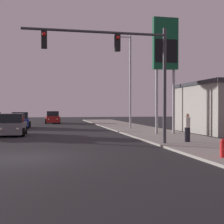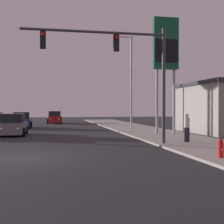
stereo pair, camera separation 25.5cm
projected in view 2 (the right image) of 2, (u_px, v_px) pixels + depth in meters
The scene contains 10 objects.
ground_plane at pixel (21, 158), 13.15m from camera, with size 120.00×120.00×0.00m, color #28282B.
sidewalk_right at pixel (156, 134), 24.80m from camera, with size 5.00×60.00×0.12m.
car_blue at pixel (22, 121), 33.23m from camera, with size 2.04×4.33×1.68m.
car_grey at pixel (13, 125), 24.15m from camera, with size 2.04×4.33×1.68m.
car_red at pixel (54, 118), 43.51m from camera, with size 2.04×4.33×1.68m.
traffic_light_mast at pixel (124, 60), 17.13m from camera, with size 7.93×0.36×6.50m.
street_lamp at pixel (130, 77), 30.19m from camera, with size 1.74×0.24×9.00m.
gas_station_sign at pixel (166, 50), 24.13m from camera, with size 2.00×0.42×9.00m.
fire_hydrant at pixel (221, 148), 12.50m from camera, with size 0.24×0.34×0.76m.
pedestrian_on_sidewalk at pixel (187, 126), 18.29m from camera, with size 0.34×0.32×1.67m.
Camera 2 is at (1.23, -13.62, 2.11)m, focal length 50.00 mm.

